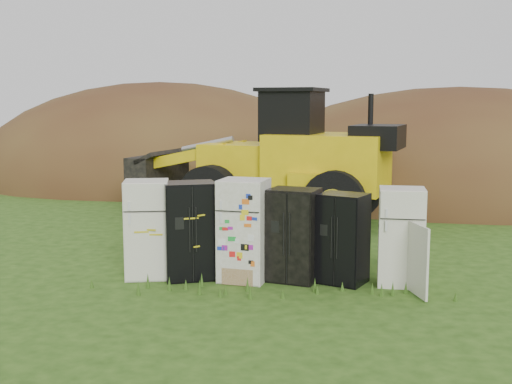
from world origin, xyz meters
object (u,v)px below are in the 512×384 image
fridge_black_side (190,230)px  fridge_dark_mid (294,235)px  fridge_open_door (401,237)px  wheel_loader (261,154)px  fridge_black_right (343,238)px  fridge_leftmost (147,229)px  fridge_sticker (244,230)px

fridge_black_side → fridge_dark_mid: 1.97m
fridge_open_door → wheel_loader: 7.26m
fridge_dark_mid → fridge_black_right: 0.91m
fridge_black_side → fridge_black_right: (2.87, -0.03, -0.09)m
fridge_leftmost → fridge_black_side: fridge_leftmost is taller
fridge_black_right → fridge_open_door: fridge_open_door is taller
fridge_leftmost → fridge_dark_mid: size_ratio=1.07×
fridge_black_side → wheel_loader: 6.53m
fridge_sticker → wheel_loader: bearing=102.6°
fridge_black_side → fridge_dark_mid: size_ratio=1.06×
fridge_sticker → fridge_open_door: size_ratio=1.07×
fridge_black_side → fridge_black_right: 2.88m
fridge_black_side → fridge_black_right: fridge_black_side is taller
fridge_black_right → fridge_open_door: (1.06, -0.00, 0.06)m
fridge_sticker → fridge_dark_mid: 0.93m
wheel_loader → fridge_black_side: bearing=-81.7°
fridge_black_right → wheel_loader: wheel_loader is taller
fridge_open_door → fridge_sticker: bearing=-175.6°
fridge_open_door → wheel_loader: (-3.18, 6.45, 0.97)m
fridge_leftmost → fridge_black_right: fridge_leftmost is taller
fridge_sticker → fridge_black_right: size_ratio=1.15×
wheel_loader → fridge_sticker: bearing=-72.5°
fridge_black_side → fridge_black_right: bearing=-20.0°
fridge_black_side → fridge_open_door: (3.94, -0.04, -0.03)m
fridge_dark_mid → wheel_loader: (-1.21, 6.39, 0.99)m
fridge_dark_mid → fridge_black_right: bearing=12.5°
fridge_open_door → fridge_black_side: bearing=-176.3°
fridge_sticker → fridge_black_side: bearing=-172.4°
fridge_leftmost → fridge_dark_mid: bearing=-11.4°
fridge_leftmost → fridge_sticker: 1.87m
fridge_leftmost → fridge_dark_mid: (2.80, 0.02, -0.06)m
fridge_leftmost → wheel_loader: 6.67m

